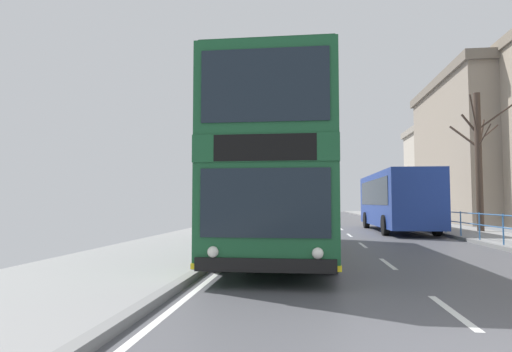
{
  "coord_description": "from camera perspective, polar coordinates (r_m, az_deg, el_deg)",
  "views": [
    {
      "loc": [
        -2.04,
        -3.86,
        1.53
      ],
      "look_at": [
        -3.46,
        8.55,
        2.3
      ],
      "focal_mm": 30.34,
      "sensor_mm": 36.0,
      "label": 1
    }
  ],
  "objects": [
    {
      "name": "pedestrian_railing_far_kerb",
      "position": [
        18.37,
        27.36,
        -5.33
      ],
      "size": [
        0.05,
        31.64,
        1.02
      ],
      "color": "#386BA8",
      "rests_on": "ground"
    },
    {
      "name": "background_building_01",
      "position": [
        52.47,
        27.6,
        0.84
      ],
      "size": [
        13.45,
        15.39,
        10.29
      ],
      "color": "#B2A899",
      "rests_on": "ground"
    },
    {
      "name": "bare_tree_far_00",
      "position": [
        24.17,
        27.28,
        2.22
      ],
      "size": [
        2.74,
        2.37,
        6.88
      ],
      "color": "#423328",
      "rests_on": "ground"
    },
    {
      "name": "double_decker_bus_main",
      "position": [
        13.24,
        3.59,
        0.18
      ],
      "size": [
        2.84,
        11.55,
        4.56
      ],
      "color": "#19512D",
      "rests_on": "ground"
    },
    {
      "name": "background_bus_far_lane",
      "position": [
        24.46,
        17.96,
        -3.01
      ],
      "size": [
        2.66,
        9.86,
        3.08
      ],
      "color": "navy",
      "rests_on": "ground"
    }
  ]
}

